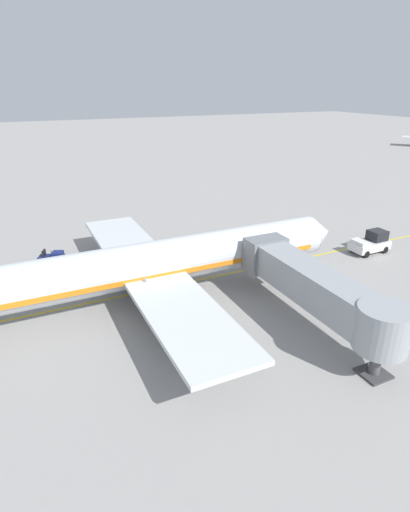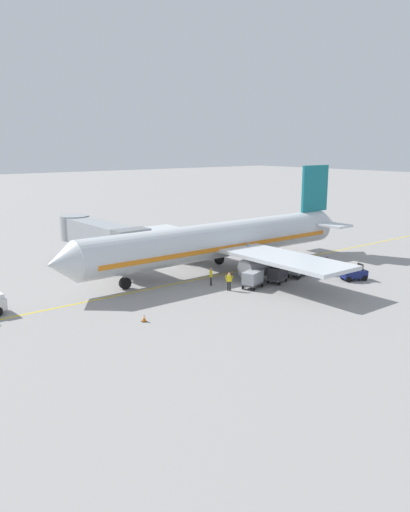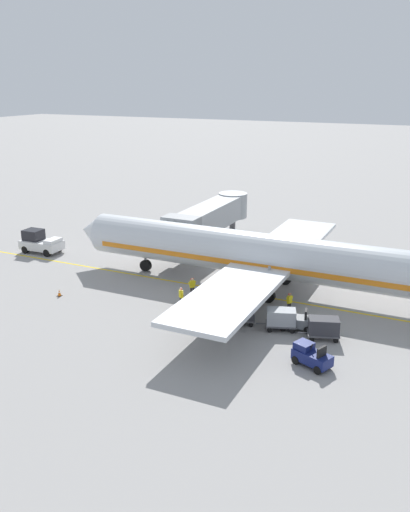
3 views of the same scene
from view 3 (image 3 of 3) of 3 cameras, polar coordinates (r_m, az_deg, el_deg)
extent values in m
plane|color=gray|center=(46.22, 6.41, -4.32)|extent=(400.00, 400.00, 0.00)
cube|color=gold|center=(46.22, 6.41, -4.32)|extent=(0.24, 80.00, 0.01)
cylinder|color=silver|center=(46.76, 5.42, 0.26)|extent=(3.84, 32.02, 3.70)
cube|color=orange|center=(46.90, 5.40, -0.28)|extent=(3.86, 29.46, 0.44)
cone|color=silver|center=(54.80, -11.70, 2.61)|extent=(3.64, 2.42, 3.63)
cube|color=black|center=(53.59, -10.20, 3.07)|extent=(2.78, 1.11, 0.60)
cube|color=silver|center=(46.65, 6.54, -0.66)|extent=(30.02, 5.33, 0.36)
cylinder|color=gray|center=(42.51, 3.01, -4.25)|extent=(2.01, 3.21, 2.00)
cylinder|color=gray|center=(52.24, 7.66, -0.10)|extent=(2.01, 3.21, 2.00)
cylinder|color=black|center=(52.31, -6.25, -0.99)|extent=(0.45, 1.10, 1.10)
cylinder|color=gray|center=(51.83, -6.31, 0.63)|extent=(0.24, 0.24, 2.00)
cylinder|color=black|center=(45.03, 6.68, -4.20)|extent=(0.45, 1.10, 1.10)
cylinder|color=gray|center=(44.47, 6.76, -2.34)|extent=(0.24, 0.24, 2.00)
cylinder|color=black|center=(49.12, 8.45, -2.35)|extent=(0.45, 1.10, 1.10)
cylinder|color=gray|center=(48.61, 8.53, -0.64)|extent=(0.24, 0.24, 2.00)
cube|color=#93999E|center=(57.95, 0.31, 4.02)|extent=(13.83, 2.80, 2.60)
cube|color=slate|center=(52.65, -2.51, 2.57)|extent=(2.00, 3.50, 2.99)
cylinder|color=#93999E|center=(64.12, 2.93, 5.36)|extent=(3.36, 3.36, 2.86)
cylinder|color=#4C4C51|center=(64.68, 2.90, 3.29)|extent=(0.70, 0.70, 2.19)
cube|color=#38383A|center=(64.94, 2.88, 2.43)|extent=(1.80, 1.80, 0.16)
cube|color=silver|center=(60.07, -16.78, 1.14)|extent=(2.34, 4.47, 0.90)
cube|color=black|center=(60.43, -17.59, 2.15)|extent=(1.71, 1.90, 1.10)
cube|color=silver|center=(58.94, -15.68, 1.56)|extent=(1.90, 1.16, 0.36)
cylinder|color=black|center=(60.00, -15.13, 0.82)|extent=(0.37, 0.81, 0.80)
cylinder|color=black|center=(58.62, -16.25, 0.32)|extent=(0.37, 0.81, 0.80)
cylinder|color=black|center=(61.77, -17.21, 1.12)|extent=(0.37, 0.81, 0.80)
cylinder|color=black|center=(60.44, -18.35, 0.65)|extent=(0.37, 0.81, 0.80)
cube|color=slate|center=(40.56, 9.54, -6.78)|extent=(1.67, 2.69, 0.70)
cube|color=slate|center=(40.37, 8.60, -5.97)|extent=(1.21, 1.23, 0.44)
cube|color=black|center=(40.25, 10.56, -5.99)|extent=(0.86, 0.32, 0.64)
cylinder|color=black|center=(40.30, 9.41, -5.93)|extent=(0.13, 0.27, 0.54)
cylinder|color=black|center=(40.27, 8.20, -7.45)|extent=(0.31, 0.59, 0.56)
cylinder|color=black|center=(41.25, 8.36, -6.82)|extent=(0.31, 0.59, 0.56)
cylinder|color=black|center=(40.18, 10.70, -7.65)|extent=(0.31, 0.59, 0.56)
cylinder|color=black|center=(41.16, 10.80, -7.01)|extent=(0.31, 0.59, 0.56)
cube|color=navy|center=(35.80, 11.19, -10.40)|extent=(2.07, 2.77, 0.70)
cube|color=navy|center=(35.90, 10.37, -9.24)|extent=(1.35, 1.36, 0.44)
cube|color=black|center=(35.14, 12.16, -9.81)|extent=(0.84, 0.47, 0.64)
cylinder|color=black|center=(35.57, 11.09, -9.41)|extent=(0.18, 0.27, 0.54)
cylinder|color=black|center=(36.04, 9.51, -10.73)|extent=(0.40, 0.59, 0.56)
cylinder|color=black|center=(36.81, 10.58, -10.15)|extent=(0.40, 0.59, 0.56)
cylinder|color=black|center=(35.14, 11.77, -11.67)|extent=(0.40, 0.59, 0.56)
cylinder|color=black|center=(35.92, 12.82, -11.05)|extent=(0.40, 0.59, 0.56)
cube|color=#4C4C51|center=(42.34, -0.23, -5.74)|extent=(1.95, 2.51, 0.12)
cube|color=#999EA3|center=(42.10, -0.23, -4.98)|extent=(1.85, 2.38, 1.10)
cylinder|color=#4C4C51|center=(42.51, -2.18, -5.66)|extent=(0.30, 0.68, 0.07)
cylinder|color=black|center=(42.03, -1.44, -6.29)|extent=(0.23, 0.38, 0.36)
cylinder|color=black|center=(43.03, -1.25, -5.69)|extent=(0.23, 0.38, 0.36)
cylinder|color=black|center=(41.86, 0.82, -6.39)|extent=(0.23, 0.38, 0.36)
cylinder|color=black|center=(42.86, 0.95, -5.78)|extent=(0.23, 0.38, 0.36)
cube|color=#4C4C51|center=(41.07, 3.71, -6.55)|extent=(1.95, 2.51, 0.12)
cube|color=#2D2D33|center=(40.82, 3.73, -5.77)|extent=(1.85, 2.38, 1.10)
cylinder|color=#4C4C51|center=(41.15, 1.68, -6.49)|extent=(0.30, 0.68, 0.07)
cylinder|color=black|center=(40.70, 2.50, -7.14)|extent=(0.23, 0.38, 0.36)
cylinder|color=black|center=(41.71, 2.60, -6.50)|extent=(0.23, 0.38, 0.36)
cylinder|color=black|center=(40.65, 4.84, -7.22)|extent=(0.23, 0.38, 0.36)
cylinder|color=black|center=(41.65, 4.88, -6.58)|extent=(0.23, 0.38, 0.36)
cube|color=#4C4C51|center=(40.41, 7.97, -7.12)|extent=(1.95, 2.51, 0.12)
cube|color=#999EA3|center=(40.16, 8.01, -6.33)|extent=(1.85, 2.38, 1.10)
cylinder|color=#4C4C51|center=(40.38, 5.90, -7.08)|extent=(0.30, 0.68, 0.07)
cylinder|color=black|center=(39.99, 6.79, -7.73)|extent=(0.23, 0.38, 0.36)
cylinder|color=black|center=(40.99, 6.78, -7.07)|extent=(0.23, 0.38, 0.36)
cylinder|color=black|center=(40.06, 9.17, -7.80)|extent=(0.23, 0.38, 0.36)
cylinder|color=black|center=(41.06, 9.10, -7.13)|extent=(0.23, 0.38, 0.36)
cube|color=#4C4C51|center=(39.56, 12.31, -7.96)|extent=(1.95, 2.51, 0.12)
cube|color=#2D2D33|center=(39.30, 12.37, -7.16)|extent=(1.85, 2.38, 1.10)
cylinder|color=#4C4C51|center=(39.42, 10.20, -7.93)|extent=(0.30, 0.68, 0.07)
cylinder|color=black|center=(39.08, 11.16, -8.61)|extent=(0.23, 0.38, 0.36)
cylinder|color=black|center=(40.07, 11.03, -7.90)|extent=(0.23, 0.38, 0.36)
cylinder|color=black|center=(39.28, 13.58, -8.64)|extent=(0.23, 0.38, 0.36)
cylinder|color=black|center=(40.26, 13.39, -7.94)|extent=(0.23, 0.38, 0.36)
cylinder|color=#232328|center=(43.33, 8.92, -5.38)|extent=(0.15, 0.15, 0.85)
cylinder|color=#232328|center=(43.20, 8.73, -5.45)|extent=(0.15, 0.15, 0.85)
cube|color=yellow|center=(42.99, 8.87, -4.53)|extent=(0.45, 0.39, 0.60)
cylinder|color=yellow|center=(43.17, 9.11, -4.51)|extent=(0.24, 0.19, 0.57)
cylinder|color=yellow|center=(42.84, 8.63, -4.67)|extent=(0.24, 0.19, 0.57)
sphere|color=#997051|center=(42.83, 8.90, -4.00)|extent=(0.22, 0.22, 0.22)
cube|color=red|center=(42.82, 8.90, -3.97)|extent=(0.27, 0.20, 0.10)
cylinder|color=#232328|center=(45.86, -1.46, -3.82)|extent=(0.15, 0.15, 0.85)
cylinder|color=#232328|center=(45.95, -1.23, -3.77)|extent=(0.15, 0.15, 0.85)
cube|color=yellow|center=(45.64, -1.35, -2.95)|extent=(0.45, 0.42, 0.60)
cylinder|color=yellow|center=(45.56, -1.63, -3.06)|extent=(0.23, 0.21, 0.57)
cylinder|color=yellow|center=(45.77, -1.07, -2.96)|extent=(0.23, 0.21, 0.57)
sphere|color=beige|center=(45.49, -1.36, -2.44)|extent=(0.22, 0.22, 0.22)
cube|color=red|center=(45.48, -1.36, -2.42)|extent=(0.26, 0.22, 0.10)
cylinder|color=#232328|center=(43.78, -2.46, -4.92)|extent=(0.15, 0.15, 0.85)
cylinder|color=#232328|center=(43.95, -2.58, -4.83)|extent=(0.15, 0.15, 0.85)
cube|color=yellow|center=(43.59, -2.53, -4.00)|extent=(0.42, 0.45, 0.60)
cylinder|color=yellow|center=(43.40, -2.39, -4.17)|extent=(0.20, 0.23, 0.57)
cylinder|color=yellow|center=(43.82, -2.67, -3.95)|extent=(0.20, 0.23, 0.57)
sphere|color=beige|center=(43.43, -2.54, -3.47)|extent=(0.22, 0.22, 0.22)
cube|color=red|center=(43.43, -2.54, -3.44)|extent=(0.22, 0.26, 0.10)
cube|color=black|center=(47.80, -15.04, -4.06)|extent=(0.36, 0.36, 0.04)
cone|color=orange|center=(47.70, -15.06, -3.73)|extent=(0.30, 0.30, 0.55)
cylinder|color=white|center=(47.69, -15.07, -3.70)|extent=(0.21, 0.21, 0.06)
camera|label=1|loc=(72.47, 22.38, 16.53)|focal=28.45mm
camera|label=2|loc=(48.49, -61.64, 3.29)|focal=35.42mm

